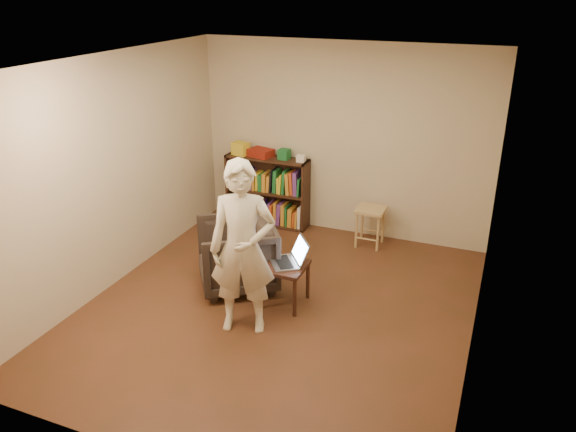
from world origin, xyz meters
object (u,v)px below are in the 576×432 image
at_px(person, 243,249).
at_px(bookshelf, 268,195).
at_px(laptop, 290,258).
at_px(side_table, 284,271).
at_px(armchair, 237,255).
at_px(stool, 371,215).

bearing_deg(person, bookshelf, 90.88).
bearing_deg(person, laptop, 51.29).
bearing_deg(laptop, person, -57.07).
height_order(side_table, person, person).
distance_m(armchair, person, 1.00).
bearing_deg(bookshelf, side_table, -61.59).
xyz_separation_m(side_table, person, (-0.20, -0.57, 0.50)).
distance_m(side_table, person, 0.78).
height_order(stool, side_table, stool).
xyz_separation_m(armchair, laptop, (0.69, -0.10, 0.14)).
relative_size(armchair, laptop, 1.66).
bearing_deg(person, side_table, 53.04).
distance_m(stool, person, 2.50).
bearing_deg(laptop, bookshelf, 173.83).
bearing_deg(side_table, bookshelf, 118.41).
relative_size(bookshelf, armchair, 1.39).
xyz_separation_m(armchair, person, (0.45, -0.74, 0.49)).
height_order(bookshelf, side_table, bookshelf).
height_order(stool, laptop, laptop).
bearing_deg(armchair, laptop, 47.37).
bearing_deg(side_table, person, -109.02).
relative_size(armchair, side_table, 1.83).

